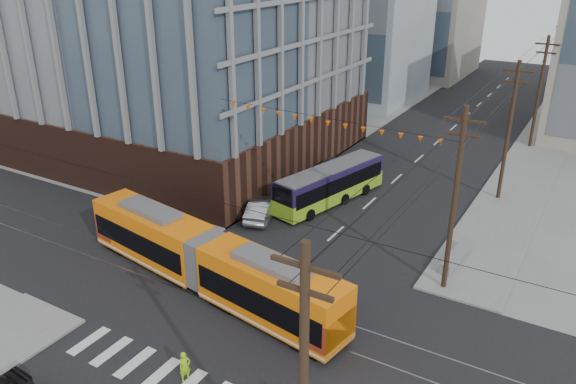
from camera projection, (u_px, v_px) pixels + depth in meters
name	position (u px, v px, depth m)	size (l,w,h in m)	color
ground	(213.00, 344.00, 28.27)	(160.00, 160.00, 0.00)	slate
bg_bldg_nw_near	(349.00, 27.00, 73.77)	(18.00, 16.00, 18.00)	#8C99A5
bg_bldg_nw_far	(421.00, 8.00, 87.78)	(16.00, 18.00, 20.00)	gray
utility_pole_far	(558.00, 68.00, 66.38)	(0.30, 0.30, 11.00)	black
streetcar	(207.00, 261.00, 32.27)	(18.80, 2.64, 3.62)	orange
city_bus	(330.00, 184.00, 43.75)	(2.31, 10.65, 3.02)	#1F143C
parked_car_silver	(261.00, 209.00, 41.35)	(1.59, 4.56, 1.50)	#959CA3
parked_car_white	(299.00, 195.00, 44.04)	(1.74, 4.27, 1.24)	silver
parked_car_grey	(335.00, 165.00, 49.95)	(2.24, 4.86, 1.35)	#3F444B
pedestrian	(185.00, 367.00, 25.62)	(0.56, 0.37, 1.53)	#A3E717
jersey_barrier	(456.00, 257.00, 35.50)	(0.94, 4.17, 0.83)	gray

